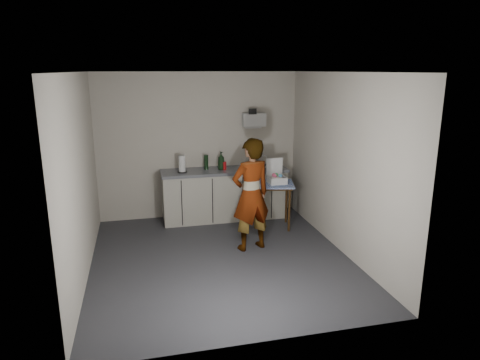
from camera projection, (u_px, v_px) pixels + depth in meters
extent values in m
plane|color=#2D2D33|center=(221.00, 259.00, 6.13)|extent=(4.00, 4.00, 0.00)
cube|color=#B7AEA0|center=(199.00, 146.00, 7.68)|extent=(3.60, 0.02, 2.60)
cube|color=#B7AEA0|center=(341.00, 164.00, 6.21)|extent=(0.02, 4.00, 2.60)
cube|color=#B7AEA0|center=(81.00, 178.00, 5.41)|extent=(0.02, 4.00, 2.60)
cube|color=white|center=(219.00, 72.00, 5.48)|extent=(3.60, 4.00, 0.01)
cube|color=black|center=(225.00, 216.00, 7.81)|extent=(2.20, 0.52, 0.08)
cube|color=#ADA89A|center=(225.00, 195.00, 7.72)|extent=(2.20, 0.58, 0.86)
cube|color=#4C5057|center=(224.00, 171.00, 7.60)|extent=(2.24, 0.62, 0.05)
cube|color=black|center=(182.00, 203.00, 7.26)|extent=(0.02, 0.01, 0.80)
cube|color=black|center=(213.00, 201.00, 7.38)|extent=(0.02, 0.01, 0.80)
cube|color=black|center=(243.00, 199.00, 7.50)|extent=(0.01, 0.01, 0.80)
cube|color=black|center=(272.00, 197.00, 7.62)|extent=(0.02, 0.01, 0.80)
cube|color=silver|center=(254.00, 120.00, 7.73)|extent=(0.42, 0.16, 0.24)
cube|color=silver|center=(253.00, 127.00, 7.81)|extent=(0.30, 0.06, 0.04)
cube|color=black|center=(253.00, 111.00, 7.60)|extent=(0.14, 0.02, 0.10)
cylinder|color=#3C250D|center=(263.00, 211.00, 7.09)|extent=(0.04, 0.04, 0.72)
cylinder|color=#3C250D|center=(289.00, 211.00, 7.09)|extent=(0.04, 0.04, 0.72)
cylinder|color=#3C250D|center=(261.00, 203.00, 7.52)|extent=(0.04, 0.04, 0.72)
cylinder|color=#3C250D|center=(286.00, 203.00, 7.52)|extent=(0.04, 0.04, 0.72)
cube|color=#3C250D|center=(275.00, 186.00, 7.21)|extent=(0.64, 0.64, 0.04)
cube|color=#193F98|center=(275.00, 184.00, 7.20)|extent=(0.72, 0.72, 0.03)
imported|color=#B2A593|center=(251.00, 195.00, 6.28)|extent=(0.70, 0.56, 1.69)
imported|color=black|center=(221.00, 161.00, 7.55)|extent=(0.16, 0.16, 0.32)
cylinder|color=red|center=(224.00, 166.00, 7.56)|extent=(0.07, 0.07, 0.14)
cylinder|color=black|center=(206.00, 162.00, 7.57)|extent=(0.08, 0.08, 0.26)
cylinder|color=black|center=(182.00, 172.00, 7.38)|extent=(0.17, 0.17, 0.02)
cylinder|color=silver|center=(182.00, 164.00, 7.34)|extent=(0.11, 0.11, 0.28)
cube|color=silver|center=(256.00, 167.00, 7.74)|extent=(0.35, 0.26, 0.02)
cylinder|color=silver|center=(249.00, 162.00, 7.57)|extent=(0.01, 0.01, 0.23)
cylinder|color=silver|center=(266.00, 161.00, 7.64)|extent=(0.01, 0.01, 0.23)
cylinder|color=silver|center=(246.00, 160.00, 7.78)|extent=(0.01, 0.01, 0.23)
cylinder|color=silver|center=(263.00, 159.00, 7.85)|extent=(0.01, 0.01, 0.23)
cylinder|color=silver|center=(252.00, 162.00, 7.69)|extent=(0.04, 0.19, 0.19)
cylinder|color=silver|center=(255.00, 161.00, 7.71)|extent=(0.04, 0.19, 0.19)
cylinder|color=silver|center=(259.00, 161.00, 7.73)|extent=(0.04, 0.19, 0.19)
cube|color=silver|center=(277.00, 183.00, 7.19)|extent=(0.28, 0.28, 0.01)
cube|color=silver|center=(280.00, 182.00, 7.04)|extent=(0.28, 0.01, 0.10)
cube|color=silver|center=(274.00, 178.00, 7.30)|extent=(0.28, 0.01, 0.10)
cube|color=silver|center=(269.00, 180.00, 7.14)|extent=(0.01, 0.28, 0.10)
cube|color=silver|center=(285.00, 179.00, 7.21)|extent=(0.01, 0.28, 0.10)
cube|color=silver|center=(274.00, 166.00, 7.26)|extent=(0.28, 0.01, 0.28)
cylinder|color=white|center=(277.00, 179.00, 7.17)|extent=(0.19, 0.19, 0.10)
sphere|color=#E05279|center=(275.00, 176.00, 7.11)|extent=(0.06, 0.06, 0.06)
sphere|color=#509ED9|center=(280.00, 176.00, 7.13)|extent=(0.06, 0.06, 0.06)
sphere|color=#4FC26B|center=(276.00, 175.00, 7.20)|extent=(0.06, 0.06, 0.06)
sphere|color=#E05279|center=(274.00, 175.00, 7.19)|extent=(0.06, 0.06, 0.06)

